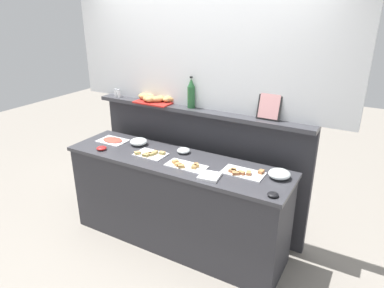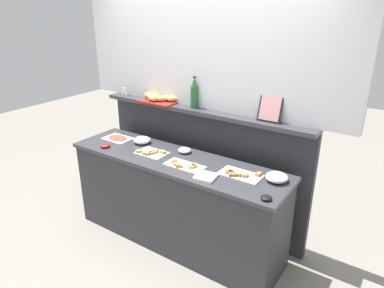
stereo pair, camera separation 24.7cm
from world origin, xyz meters
TOP-DOWN VIEW (x-y plane):
  - ground_plane at (0.00, 0.60)m, footprint 12.00×12.00m
  - buffet_counter at (0.00, 0.00)m, footprint 2.24×0.60m
  - back_ledge_unit at (0.00, 0.48)m, footprint 2.37×0.22m
  - upper_wall_panel at (0.00, 0.50)m, footprint 2.97×0.08m
  - sandwich_platter_side at (0.17, -0.09)m, footprint 0.38×0.18m
  - sandwich_platter_front at (0.67, 0.03)m, footprint 0.36×0.20m
  - sandwich_platter_rear at (-0.26, -0.04)m, footprint 0.30×0.21m
  - cold_cuts_platter at (-0.82, 0.06)m, footprint 0.30×0.22m
  - glass_bowl_large at (-0.01, 0.17)m, footprint 0.13×0.13m
  - glass_bowl_medium at (0.97, 0.11)m, footprint 0.19×0.19m
  - glass_bowl_small at (-0.52, 0.12)m, footprint 0.18×0.18m
  - condiment_bowl_teal at (1.02, -0.21)m, footprint 0.09×0.09m
  - condiment_bowl_cream at (-0.76, -0.17)m, footprint 0.10×0.10m
  - napkin_stack at (0.46, -0.17)m, footprint 0.19×0.19m
  - wine_bottle_green at (-0.07, 0.43)m, footprint 0.08×0.08m
  - salt_shaker at (-1.03, 0.40)m, footprint 0.03×0.03m
  - pepper_shaker at (-0.99, 0.40)m, footprint 0.03×0.03m
  - bread_basket at (-0.50, 0.42)m, footprint 0.43×0.28m
  - framed_picture at (0.73, 0.44)m, footprint 0.21×0.08m

SIDE VIEW (x-z plane):
  - ground_plane at x=0.00m, z-range 0.00..0.00m
  - buffet_counter at x=0.00m, z-range 0.00..0.94m
  - back_ledge_unit at x=0.00m, z-range 0.03..1.36m
  - cold_cuts_platter at x=-0.82m, z-range 0.94..0.96m
  - sandwich_platter_side at x=0.17m, z-range 0.93..0.97m
  - sandwich_platter_front at x=0.67m, z-range 0.93..0.97m
  - sandwich_platter_rear at x=-0.26m, z-range 0.93..0.97m
  - napkin_stack at x=0.46m, z-range 0.94..0.96m
  - condiment_bowl_teal at x=1.02m, z-range 0.94..0.97m
  - condiment_bowl_cream at x=-0.76m, z-range 0.94..0.97m
  - glass_bowl_large at x=-0.01m, z-range 0.94..0.99m
  - glass_bowl_small at x=-0.52m, z-range 0.93..1.01m
  - glass_bowl_medium at x=0.97m, z-range 0.93..1.01m
  - bread_basket at x=-0.50m, z-range 1.32..1.41m
  - salt_shaker at x=-1.03m, z-range 1.33..1.41m
  - pepper_shaker at x=-0.99m, z-range 1.33..1.41m
  - framed_picture at x=0.73m, z-range 1.33..1.57m
  - wine_bottle_green at x=-0.07m, z-range 1.31..1.63m
  - upper_wall_panel at x=0.00m, z-range 1.33..2.60m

